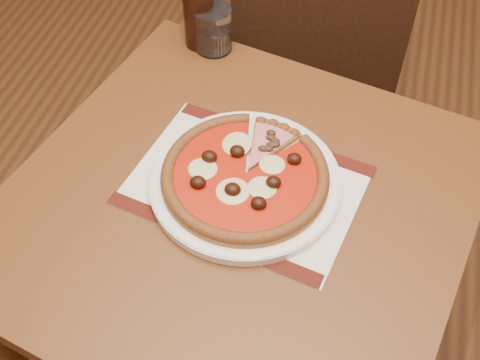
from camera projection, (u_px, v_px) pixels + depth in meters
The scene contains 8 objects.
table at pixel (237, 231), 1.16m from camera, with size 0.95×0.95×0.75m.
chair_far at pixel (312, 48), 1.69m from camera, with size 0.54×0.54×0.95m.
placemat at pixel (245, 185), 1.10m from camera, with size 0.41×0.29×0.00m, color silver.
plate at pixel (245, 182), 1.09m from camera, with size 0.35×0.35×0.02m, color white.
pizza at pixel (245, 175), 1.08m from camera, with size 0.30×0.30×0.04m.
ham_slice at pixel (271, 147), 1.12m from camera, with size 0.10×0.14×0.02m.
water_glass at pixel (213, 29), 1.32m from camera, with size 0.08×0.08×0.10m, color white.
bottle at pixel (198, 10), 1.30m from camera, with size 0.07×0.07×0.22m.
Camera 1 is at (0.04, -0.89, 1.61)m, focal length 45.00 mm.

